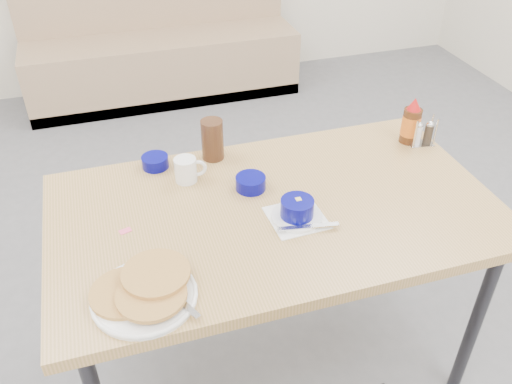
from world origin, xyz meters
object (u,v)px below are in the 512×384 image
object	(u,v)px
creamer_bowl	(155,162)
amber_tumbler	(212,140)
pancake_plate	(144,292)
butter_bowl	(251,183)
grits_setting	(297,211)
booth_bench	(160,46)
dining_table	(275,222)
coffee_mug	(187,169)
syrup_bottle	(411,123)
condiment_caddy	(423,135)

from	to	relation	value
creamer_bowl	amber_tumbler	size ratio (longest dim) A/B	0.63
pancake_plate	butter_bowl	distance (m)	0.55
grits_setting	butter_bowl	xyz separation A→B (m)	(-0.09, 0.19, -0.01)
butter_bowl	booth_bench	bearing A→B (deg)	88.93
booth_bench	dining_table	size ratio (longest dim) A/B	1.36
coffee_mug	creamer_bowl	world-z (taller)	coffee_mug
booth_bench	pancake_plate	world-z (taller)	booth_bench
dining_table	amber_tumbler	bearing A→B (deg)	109.16
grits_setting	syrup_bottle	distance (m)	0.64
pancake_plate	syrup_bottle	bearing A→B (deg)	25.22
dining_table	amber_tumbler	distance (m)	0.38
coffee_mug	syrup_bottle	size ratio (longest dim) A/B	0.61
booth_bench	butter_bowl	distance (m)	2.45
amber_tumbler	condiment_caddy	bearing A→B (deg)	-10.38
pancake_plate	grits_setting	world-z (taller)	grits_setting
coffee_mug	booth_bench	bearing A→B (deg)	84.20
butter_bowl	syrup_bottle	xyz separation A→B (m)	(0.65, 0.11, 0.05)
coffee_mug	butter_bowl	size ratio (longest dim) A/B	1.10
booth_bench	butter_bowl	size ratio (longest dim) A/B	19.16
pancake_plate	creamer_bowl	world-z (taller)	pancake_plate
pancake_plate	condiment_caddy	size ratio (longest dim) A/B	2.47
condiment_caddy	syrup_bottle	bearing A→B (deg)	146.71
coffee_mug	grits_setting	xyz separation A→B (m)	(0.28, -0.30, -0.01)
dining_table	grits_setting	bearing A→B (deg)	-59.40
pancake_plate	creamer_bowl	distance (m)	0.61
dining_table	creamer_bowl	size ratio (longest dim) A/B	15.14
condiment_caddy	grits_setting	bearing A→B (deg)	-146.59
pancake_plate	grits_setting	bearing A→B (deg)	20.86
grits_setting	amber_tumbler	distance (m)	0.45
coffee_mug	syrup_bottle	bearing A→B (deg)	0.43
butter_bowl	condiment_caddy	xyz separation A→B (m)	(0.69, 0.08, 0.02)
creamer_bowl	butter_bowl	bearing A→B (deg)	-38.39
amber_tumbler	coffee_mug	bearing A→B (deg)	-135.92
booth_bench	amber_tumbler	xyz separation A→B (m)	(-0.12, -2.19, 0.48)
dining_table	pancake_plate	bearing A→B (deg)	-149.66
booth_bench	pancake_plate	xyz separation A→B (m)	(-0.44, -2.79, 0.43)
dining_table	condiment_caddy	xyz separation A→B (m)	(0.64, 0.20, 0.10)
creamer_bowl	butter_bowl	size ratio (longest dim) A/B	0.93
syrup_bottle	coffee_mug	bearing A→B (deg)	-179.57
dining_table	condiment_caddy	bearing A→B (deg)	17.44
dining_table	syrup_bottle	world-z (taller)	syrup_bottle
grits_setting	pancake_plate	bearing A→B (deg)	-159.14
butter_bowl	creamer_bowl	bearing A→B (deg)	141.61
grits_setting	syrup_bottle	bearing A→B (deg)	28.78
dining_table	butter_bowl	size ratio (longest dim) A/B	14.12
creamer_bowl	condiment_caddy	xyz separation A→B (m)	(0.96, -0.14, 0.02)
booth_bench	butter_bowl	world-z (taller)	booth_bench
dining_table	grits_setting	distance (m)	0.13
creamer_bowl	condiment_caddy	world-z (taller)	condiment_caddy
grits_setting	syrup_bottle	size ratio (longest dim) A/B	1.08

